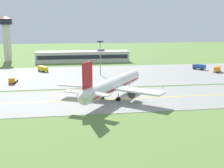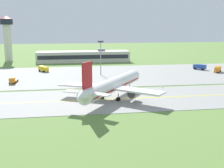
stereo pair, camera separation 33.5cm
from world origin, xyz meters
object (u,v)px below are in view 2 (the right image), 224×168
apron_light_mast (101,53)px  service_truck_fuel (43,68)px  airplane_lead (112,85)px  service_truck_baggage (13,80)px  service_truck_pushback (218,69)px  service_truck_catering (200,67)px  control_tower (7,34)px

apron_light_mast → service_truck_fuel: bearing=153.0°
airplane_lead → service_truck_baggage: airplane_lead is taller
service_truck_baggage → service_truck_pushback: bearing=8.1°
service_truck_catering → service_truck_fuel: bearing=175.9°
service_truck_baggage → service_truck_catering: bearing=14.0°
service_truck_baggage → service_truck_fuel: service_truck_fuel is taller
service_truck_fuel → control_tower: size_ratio=0.23×
control_tower → apron_light_mast: size_ratio=1.78×
airplane_lead → service_truck_fuel: bearing=113.8°
control_tower → apron_light_mast: 74.44m
service_truck_catering → service_truck_pushback: 9.60m
service_truck_pushback → service_truck_baggage: bearing=-171.9°
airplane_lead → service_truck_catering: (50.18, 48.86, -2.60)m
service_truck_fuel → control_tower: (-23.07, 43.47, 14.30)m
service_truck_fuel → control_tower: control_tower is taller
control_tower → service_truck_fuel: bearing=-62.0°
apron_light_mast → control_tower: bearing=130.6°
airplane_lead → apron_light_mast: size_ratio=2.36×
service_truck_fuel → apron_light_mast: size_ratio=0.41×
service_truck_catering → control_tower: size_ratio=0.23×
service_truck_fuel → apron_light_mast: bearing=-27.0°
service_truck_fuel → service_truck_pushback: bearing=-9.8°
service_truck_catering → control_tower: control_tower is taller
control_tower → apron_light_mast: control_tower is taller
service_truck_fuel → apron_light_mast: 29.31m
control_tower → airplane_lead: bearing=-64.3°
service_truck_baggage → control_tower: (-13.92, 69.51, 14.65)m
airplane_lead → service_truck_pushback: airplane_lead is taller
service_truck_baggage → control_tower: 72.39m
service_truck_catering → service_truck_pushback: (4.83, -8.29, 0.00)m
airplane_lead → service_truck_fuel: size_ratio=5.71×
service_truck_catering → apron_light_mast: 50.02m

